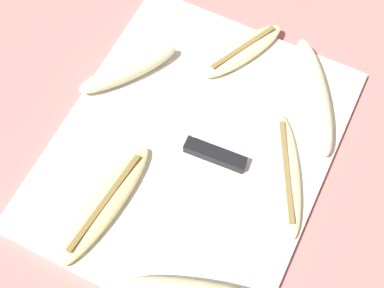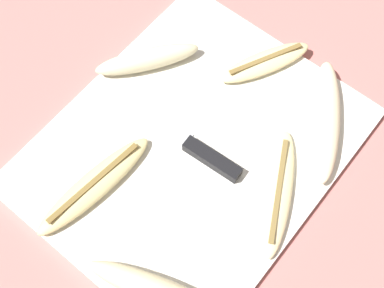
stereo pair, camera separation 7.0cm
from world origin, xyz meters
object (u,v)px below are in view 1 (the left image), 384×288
banana_soft_right (286,173)px  banana_pale_long (128,69)px  banana_bright_far (313,95)px  banana_spotted_left (105,205)px  knife (200,147)px  banana_ripe_center (241,50)px

banana_soft_right → banana_pale_long: (0.05, 0.28, 0.01)m
banana_bright_far → banana_spotted_left: bearing=145.8°
banana_soft_right → knife: bearing=97.2°
banana_bright_far → banana_pale_long: bearing=107.5°
banana_spotted_left → banana_ripe_center: bearing=-11.5°
banana_spotted_left → banana_pale_long: (0.20, 0.08, 0.01)m
banana_ripe_center → knife: bearing=-175.5°
banana_ripe_center → banana_spotted_left: (-0.31, 0.06, 0.00)m
knife → banana_spotted_left: size_ratio=1.14×
banana_spotted_left → banana_soft_right: bearing=-53.1°
banana_bright_far → banana_pale_long: size_ratio=1.27×
banana_ripe_center → banana_pale_long: 0.18m
banana_ripe_center → banana_spotted_left: bearing=168.5°
banana_pale_long → banana_bright_far: bearing=-72.5°
knife → banana_ripe_center: (0.17, 0.01, 0.00)m
banana_bright_far → banana_soft_right: bearing=-175.5°
knife → banana_spotted_left: 0.16m
banana_ripe_center → banana_soft_right: banana_ripe_center is taller
banana_pale_long → knife: bearing=-112.4°
banana_spotted_left → banana_soft_right: (0.15, -0.20, -0.00)m
banana_bright_far → banana_pale_long: 0.28m
banana_ripe_center → banana_spotted_left: 0.32m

